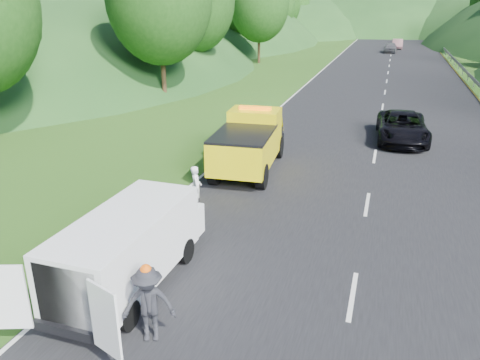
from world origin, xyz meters
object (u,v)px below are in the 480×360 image
(white_van, at_px, (130,245))
(child, at_px, (161,247))
(worker, at_px, (152,339))
(passing_suv, at_px, (401,141))
(woman, at_px, (197,208))
(tow_truck, at_px, (249,142))
(suitcase, at_px, (133,214))

(white_van, relative_size, child, 5.34)
(child, bearing_deg, worker, -36.13)
(worker, relative_size, passing_suv, 0.33)
(woman, distance_m, worker, 7.00)
(white_van, height_order, passing_suv, white_van)
(white_van, bearing_deg, woman, 94.13)
(white_van, distance_m, child, 2.37)
(tow_truck, distance_m, woman, 4.82)
(tow_truck, height_order, passing_suv, tow_truck)
(white_van, bearing_deg, worker, -49.72)
(tow_truck, distance_m, child, 7.67)
(woman, bearing_deg, child, 154.98)
(white_van, relative_size, passing_suv, 1.07)
(tow_truck, height_order, child, tow_truck)
(worker, bearing_deg, passing_suv, 52.15)
(tow_truck, distance_m, passing_suv, 9.45)
(woman, xyz_separation_m, passing_suv, (7.02, 11.42, 0.00))
(tow_truck, relative_size, worker, 3.50)
(tow_truck, xyz_separation_m, passing_suv, (6.43, 6.81, -1.27))
(child, xyz_separation_m, worker, (1.68, -3.83, 0.00))
(white_van, height_order, child, white_van)
(worker, height_order, passing_suv, worker)
(tow_truck, relative_size, suitcase, 9.59)
(suitcase, bearing_deg, worker, -56.67)
(woman, bearing_deg, passing_suv, -57.79)
(suitcase, distance_m, passing_suv, 15.70)
(tow_truck, bearing_deg, child, -98.17)
(tow_truck, height_order, woman, tow_truck)
(child, height_order, passing_suv, passing_suv)
(passing_suv, bearing_deg, child, -119.36)
(white_van, relative_size, worker, 3.28)
(tow_truck, bearing_deg, passing_suv, 42.49)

